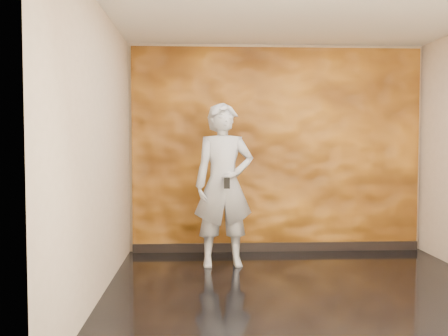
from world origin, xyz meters
The scene contains 5 objects.
room centered at (0.00, 0.00, 1.40)m, with size 4.02×4.02×2.81m.
feature_wall centered at (0.00, 1.96, 1.38)m, with size 3.90×0.06×2.75m, color orange.
baseboard centered at (0.00, 1.92, 0.06)m, with size 3.90×0.04×0.12m, color black.
man centered at (-0.76, 1.18, 0.98)m, with size 0.71×0.47×1.95m, color #8F949C.
phone centered at (-0.74, 0.89, 1.02)m, with size 0.07×0.01×0.13m, color black.
Camera 1 is at (-1.05, -4.76, 1.49)m, focal length 40.00 mm.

